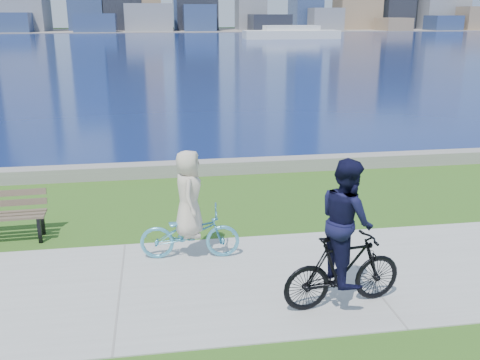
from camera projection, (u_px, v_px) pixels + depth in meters
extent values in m
plane|color=#2C5716|center=(120.00, 291.00, 8.44)|extent=(320.00, 320.00, 0.00)
cube|color=#A5A6A0|center=(120.00, 290.00, 8.43)|extent=(80.00, 3.50, 0.02)
cube|color=gray|center=(132.00, 171.00, 14.23)|extent=(90.00, 0.50, 0.35)
cube|color=#0C1B4E|center=(148.00, 43.00, 76.29)|extent=(320.00, 131.00, 0.01)
cube|color=gray|center=(149.00, 30.00, 130.93)|extent=(320.00, 30.00, 0.12)
cube|color=navy|center=(8.00, 23.00, 116.56)|extent=(9.71, 6.06, 4.27)
cube|color=navy|center=(95.00, 23.00, 118.53)|extent=(9.07, 6.37, 4.06)
cube|color=slate|center=(149.00, 18.00, 122.60)|extent=(10.74, 6.11, 6.24)
cube|color=navy|center=(199.00, 18.00, 124.11)|extent=(7.43, 6.17, 6.06)
cube|color=black|center=(269.00, 23.00, 126.98)|extent=(9.17, 8.48, 3.85)
cube|color=slate|center=(326.00, 19.00, 128.79)|extent=(7.46, 6.10, 5.34)
cube|color=#81694F|center=(393.00, 24.00, 129.24)|extent=(6.33, 8.72, 3.03)
cube|color=navy|center=(443.00, 23.00, 131.54)|extent=(7.10, 7.00, 3.57)
cube|color=silver|center=(291.00, 35.00, 89.99)|extent=(16.02, 4.58, 1.37)
cube|color=silver|center=(291.00, 28.00, 89.66)|extent=(9.16, 3.43, 0.80)
cube|color=black|center=(40.00, 230.00, 10.13)|extent=(0.07, 0.07, 0.50)
cube|color=black|center=(43.00, 223.00, 10.51)|extent=(0.07, 0.07, 0.50)
imported|color=#54ADCD|center=(190.00, 233.00, 9.44)|extent=(0.77, 1.81, 0.92)
imported|color=silver|center=(189.00, 194.00, 9.22)|extent=(0.56, 0.80, 1.54)
imported|color=black|center=(343.00, 270.00, 7.85)|extent=(0.79, 1.92, 1.12)
imported|color=black|center=(346.00, 221.00, 7.61)|extent=(0.80, 0.97, 1.83)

